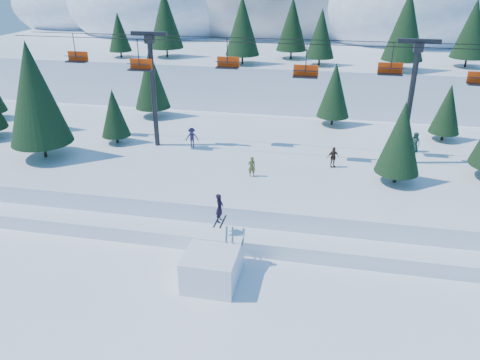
% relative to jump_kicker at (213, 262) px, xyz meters
% --- Properties ---
extents(ground, '(160.00, 160.00, 0.00)m').
position_rel_jump_kicker_xyz_m(ground, '(-0.44, -2.28, -1.21)').
color(ground, white).
rests_on(ground, ground).
extents(mid_shelf, '(70.00, 22.00, 2.50)m').
position_rel_jump_kicker_xyz_m(mid_shelf, '(-0.44, 15.72, 0.04)').
color(mid_shelf, white).
rests_on(mid_shelf, ground).
extents(berm, '(70.00, 6.00, 1.10)m').
position_rel_jump_kicker_xyz_m(berm, '(-0.44, 5.72, -0.66)').
color(berm, white).
rests_on(berm, ground).
extents(mountain_ridge, '(119.00, 60.26, 26.46)m').
position_rel_jump_kicker_xyz_m(mountain_ridge, '(-5.52, 71.10, 8.43)').
color(mountain_ridge, white).
rests_on(mountain_ridge, ground).
extents(jump_kicker, '(3.18, 4.39, 5.19)m').
position_rel_jump_kicker_xyz_m(jump_kicker, '(0.00, 0.00, 0.00)').
color(jump_kicker, white).
rests_on(jump_kicker, ground).
extents(chairlift, '(46.00, 3.21, 10.28)m').
position_rel_jump_kicker_xyz_m(chairlift, '(1.21, 15.77, 8.11)').
color(chairlift, black).
rests_on(chairlift, mid_shelf).
extents(conifer_stand, '(62.59, 18.75, 10.02)m').
position_rel_jump_kicker_xyz_m(conifer_stand, '(0.51, 16.29, 5.73)').
color(conifer_stand, black).
rests_on(conifer_stand, mid_shelf).
extents(distant_skiers, '(21.27, 9.08, 1.86)m').
position_rel_jump_kicker_xyz_m(distant_skiers, '(2.63, 15.50, 2.20)').
color(distant_skiers, '#402A1E').
rests_on(distant_skiers, mid_shelf).
extents(banner_near, '(2.84, 0.40, 0.90)m').
position_rel_jump_kicker_xyz_m(banner_near, '(7.85, 3.08, -0.67)').
color(banner_near, black).
rests_on(banner_near, ground).
extents(banner_far, '(2.83, 0.49, 0.90)m').
position_rel_jump_kicker_xyz_m(banner_far, '(9.86, 3.55, -0.67)').
color(banner_far, black).
rests_on(banner_far, ground).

